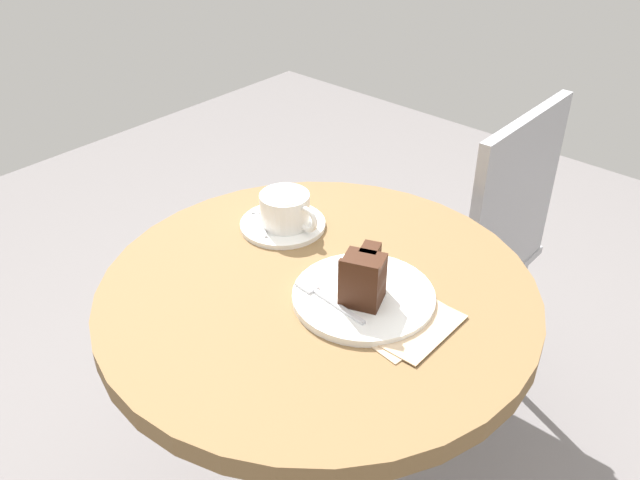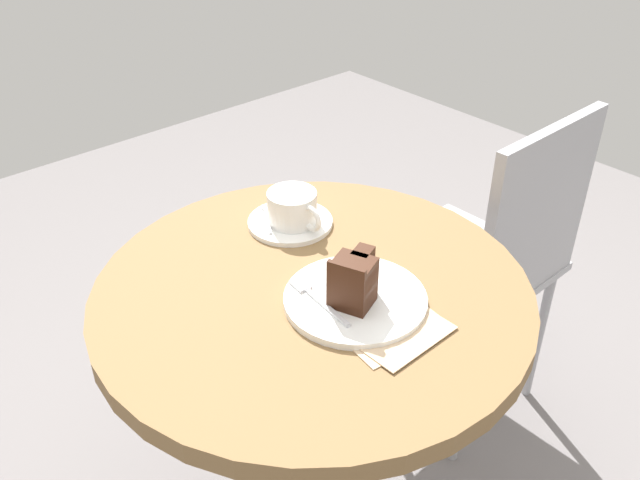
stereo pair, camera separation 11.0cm
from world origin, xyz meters
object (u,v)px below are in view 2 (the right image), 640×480
object	(u,v)px
teaspoon	(267,215)
cake_slice	(354,281)
saucer	(290,222)
napkin	(386,322)
cafe_chair	(493,253)
cake_plate	(355,299)
fork	(315,297)
coffee_cup	(293,207)

from	to	relation	value
teaspoon	cake_slice	world-z (taller)	cake_slice
saucer	teaspoon	xyz separation A→B (m)	(-0.04, -0.02, 0.01)
napkin	cafe_chair	size ratio (longest dim) A/B	0.21
cake_plate	fork	world-z (taller)	fork
cake_slice	cafe_chair	distance (m)	0.66
cake_plate	cake_slice	world-z (taller)	cake_slice
cake_plate	cake_slice	bearing A→B (deg)	-57.95
saucer	cafe_chair	distance (m)	0.56
cake_slice	cafe_chair	size ratio (longest dim) A/B	0.11
cafe_chair	cake_slice	bearing A→B (deg)	11.96
cafe_chair	teaspoon	bearing A→B (deg)	-17.45
saucer	cafe_chair	size ratio (longest dim) A/B	0.18
teaspoon	cake_plate	xyz separation A→B (m)	(0.28, -0.05, -0.01)
teaspoon	coffee_cup	bearing A→B (deg)	-123.13
teaspoon	cake_slice	bearing A→B (deg)	-159.34
saucer	napkin	bearing A→B (deg)	-12.90
cake_slice	cafe_chair	world-z (taller)	cafe_chair
coffee_cup	napkin	distance (m)	0.31
cake_plate	cafe_chair	xyz separation A→B (m)	(-0.12, 0.57, -0.23)
teaspoon	cafe_chair	xyz separation A→B (m)	(0.16, 0.52, -0.24)
coffee_cup	cake_slice	distance (m)	0.25
coffee_cup	cake_slice	bearing A→B (deg)	-18.59
saucer	fork	bearing A→B (deg)	-30.28
cake_plate	cake_slice	size ratio (longest dim) A/B	2.46
cake_slice	napkin	size ratio (longest dim) A/B	0.51
fork	cafe_chair	xyz separation A→B (m)	(-0.09, 0.62, -0.24)
fork	cafe_chair	distance (m)	0.67
coffee_cup	teaspoon	world-z (taller)	coffee_cup
cake_slice	napkin	bearing A→B (deg)	9.72
napkin	cafe_chair	world-z (taller)	cafe_chair
coffee_cup	teaspoon	bearing A→B (deg)	-155.20
teaspoon	napkin	size ratio (longest dim) A/B	0.52
coffee_cup	fork	bearing A→B (deg)	-31.40
fork	cafe_chair	size ratio (longest dim) A/B	0.16
cake_slice	fork	xyz separation A→B (m)	(-0.04, -0.04, -0.04)
cake_slice	saucer	bearing A→B (deg)	162.06
saucer	cafe_chair	world-z (taller)	cafe_chair
coffee_cup	cake_plate	size ratio (longest dim) A/B	0.55
cake_plate	napkin	distance (m)	0.07
cake_plate	napkin	bearing A→B (deg)	-0.68
teaspoon	napkin	distance (m)	0.35
cake_plate	cafe_chair	distance (m)	0.63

